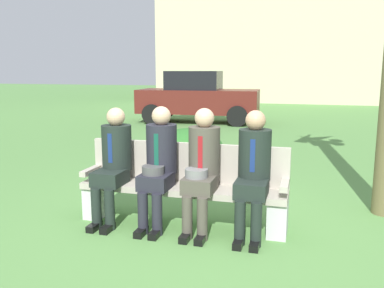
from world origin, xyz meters
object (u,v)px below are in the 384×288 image
(seated_man_leftmost, at_px, (114,159))
(shrub_near_bench, at_px, (189,150))
(seated_man_rightmost, at_px, (253,167))
(seated_man_centerleft, at_px, (159,161))
(seated_man_centerright, at_px, (202,164))
(park_bench, at_px, (184,185))
(parked_car_near, at_px, (198,97))

(seated_man_leftmost, height_order, shrub_near_bench, seated_man_leftmost)
(seated_man_leftmost, xyz_separation_m, seated_man_rightmost, (1.58, 0.00, 0.01))
(seated_man_rightmost, relative_size, shrub_near_bench, 1.09)
(seated_man_centerleft, bearing_deg, seated_man_centerright, -0.08)
(seated_man_centerleft, bearing_deg, shrub_near_bench, 98.68)
(seated_man_leftmost, bearing_deg, seated_man_rightmost, 0.04)
(park_bench, distance_m, seated_man_leftmost, 0.85)
(park_bench, relative_size, seated_man_centerleft, 1.74)
(park_bench, bearing_deg, parked_car_near, 104.26)
(seated_man_rightmost, distance_m, shrub_near_bench, 2.82)
(seated_man_rightmost, distance_m, parked_car_near, 9.48)
(seated_man_leftmost, relative_size, seated_man_centerleft, 0.98)
(seated_man_centerright, distance_m, shrub_near_bench, 2.60)
(shrub_near_bench, relative_size, parked_car_near, 0.30)
(park_bench, relative_size, seated_man_centerright, 1.75)
(seated_man_centerleft, bearing_deg, parked_car_near, 102.60)
(seated_man_leftmost, height_order, seated_man_centerleft, seated_man_centerleft)
(seated_man_centerright, height_order, shrub_near_bench, seated_man_centerright)
(seated_man_leftmost, xyz_separation_m, seated_man_centerleft, (0.55, -0.00, 0.01))
(park_bench, relative_size, seated_man_leftmost, 1.78)
(park_bench, xyz_separation_m, seated_man_rightmost, (0.79, -0.13, 0.29))
(shrub_near_bench, height_order, parked_car_near, parked_car_near)
(seated_man_leftmost, relative_size, parked_car_near, 0.32)
(seated_man_rightmost, relative_size, parked_car_near, 0.33)
(park_bench, height_order, shrub_near_bench, park_bench)
(shrub_near_bench, bearing_deg, park_bench, -75.03)
(seated_man_leftmost, distance_m, seated_man_rightmost, 1.58)
(seated_man_centerleft, relative_size, seated_man_rightmost, 1.01)
(seated_man_leftmost, distance_m, seated_man_centerright, 1.03)
(park_bench, distance_m, seated_man_centerright, 0.41)
(seated_man_leftmost, bearing_deg, park_bench, 9.35)
(seated_man_leftmost, height_order, parked_car_near, parked_car_near)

